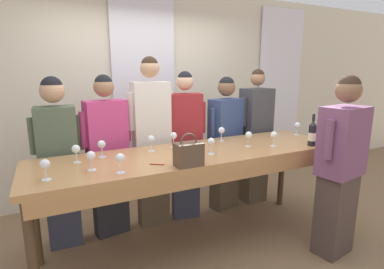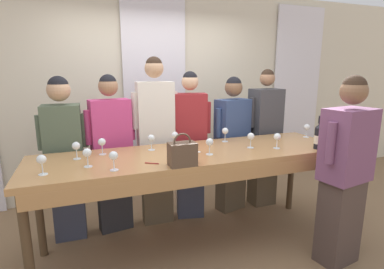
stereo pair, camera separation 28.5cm
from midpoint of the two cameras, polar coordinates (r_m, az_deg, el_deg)
name	(u,v)px [view 1 (the left image)]	position (r m, az deg, el deg)	size (l,w,h in m)	color
ground_plane	(196,244)	(3.21, -2.01, -20.20)	(18.00, 18.00, 0.00)	#846647
wall_back	(144,94)	(4.22, -11.15, 7.65)	(12.00, 0.06, 2.80)	beige
curtain_panel_center	(145,98)	(4.16, -10.88, 6.83)	(0.86, 0.03, 2.69)	white
curtain_panel_right	(279,92)	(5.31, 14.82, 7.78)	(0.86, 0.03, 2.69)	white
tasting_bar	(197,161)	(2.81, -1.92, -5.18)	(2.96, 0.83, 0.97)	#B27F4C
wine_bottle	(312,134)	(3.19, 19.62, 0.08)	(0.08, 0.08, 0.32)	black
handbag	(189,154)	(2.39, -4.09, -3.73)	(0.22, 0.14, 0.27)	brown
wine_glass_front_left	(297,126)	(3.68, 17.39, 1.61)	(0.07, 0.07, 0.15)	white
wine_glass_front_mid	(211,142)	(2.71, 0.70, -1.52)	(0.07, 0.07, 0.15)	white
wine_glass_front_right	(120,159)	(2.32, -16.99, -4.48)	(0.07, 0.07, 0.15)	white
wine_glass_center_left	(151,140)	(2.85, -10.66, -1.04)	(0.07, 0.07, 0.15)	white
wine_glass_center_mid	(91,156)	(2.45, -21.90, -3.94)	(0.07, 0.07, 0.15)	white
wine_glass_center_right	(221,131)	(3.22, 3.13, 0.67)	(0.07, 0.07, 0.15)	white
wine_glass_back_left	(174,136)	(2.97, -6.28, -0.37)	(0.07, 0.07, 0.15)	white
wine_glass_back_mid	(76,150)	(2.70, -24.12, -2.70)	(0.07, 0.07, 0.15)	white
wine_glass_back_right	(249,136)	(3.01, 8.11, -0.24)	(0.07, 0.07, 0.15)	white
wine_glass_near_host	(45,165)	(2.38, -29.38, -5.13)	(0.07, 0.07, 0.15)	white
wine_glass_by_bottle	(102,145)	(2.78, -19.71, -1.93)	(0.07, 0.07, 0.15)	white
wine_glass_by_handbag	(274,135)	(3.06, 12.81, -0.21)	(0.07, 0.07, 0.15)	white
napkin	(192,152)	(2.81, -2.85, -3.32)	(0.15, 0.15, 0.00)	white
pen	(157,164)	(2.47, -9.99, -5.69)	(0.11, 0.07, 0.01)	maroon
guest_olive_jacket	(59,161)	(3.19, -26.39, -4.55)	(0.47, 0.26, 1.67)	#383D51
guest_pink_top	(108,155)	(3.22, -18.21, -3.70)	(0.52, 0.26, 1.68)	#28282D
guest_cream_sweater	(152,140)	(3.29, -10.14, -1.14)	(0.50, 0.21, 1.86)	brown
guest_striped_shirt	(185,144)	(3.43, -3.67, -1.90)	(0.48, 0.29, 1.71)	#383D51
guest_navy_coat	(225,142)	(3.68, 4.14, -1.48)	(0.52, 0.32, 1.64)	brown
guest_beige_cap	(255,136)	(3.92, 9.93, -0.36)	(0.47, 0.28, 1.73)	brown
host_pouring	(340,167)	(2.99, 23.98, -5.70)	(0.53, 0.34, 1.68)	#473833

